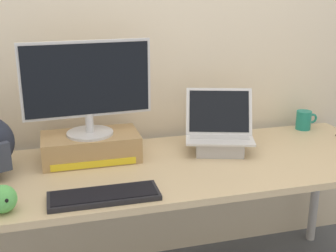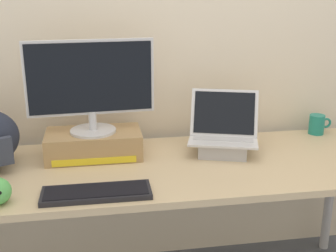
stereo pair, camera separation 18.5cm
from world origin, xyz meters
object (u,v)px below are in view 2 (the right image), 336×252
at_px(toner_box_yellow, 94,144).
at_px(desktop_monitor, 91,85).
at_px(external_keyboard, 96,193).
at_px(open_laptop, 223,140).
at_px(coffee_mug, 317,124).

relative_size(toner_box_yellow, desktop_monitor, 0.76).
bearing_deg(external_keyboard, open_laptop, 31.25).
relative_size(open_laptop, external_keyboard, 0.89).
height_order(toner_box_yellow, coffee_mug, toner_box_yellow).
height_order(toner_box_yellow, open_laptop, open_laptop).
bearing_deg(open_laptop, coffee_mug, 35.37).
bearing_deg(desktop_monitor, open_laptop, -8.21).
bearing_deg(desktop_monitor, external_keyboard, -92.65).
bearing_deg(coffee_mug, toner_box_yellow, -173.61).
xyz_separation_m(toner_box_yellow, open_laptop, (0.60, -0.05, 0.00)).
distance_m(toner_box_yellow, coffee_mug, 1.19).
distance_m(toner_box_yellow, external_keyboard, 0.41).
distance_m(desktop_monitor, open_laptop, 0.67).
xyz_separation_m(toner_box_yellow, coffee_mug, (1.18, 0.13, -0.01)).
bearing_deg(open_laptop, toner_box_yellow, -167.63).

